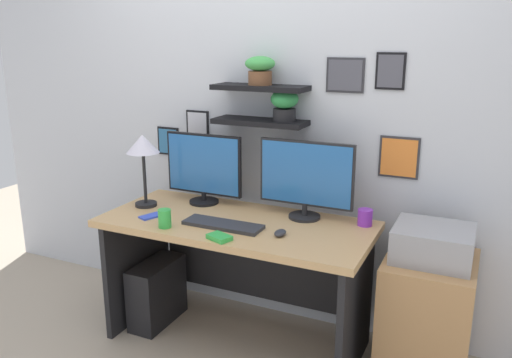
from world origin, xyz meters
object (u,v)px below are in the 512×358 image
object	(u,v)px
coffee_mug	(365,217)
pen_cup	(165,218)
monitor_right	(306,178)
printer	(433,244)
keyboard	(223,225)
desk_lamp	(143,149)
monitor_left	(204,168)
computer_mouse	(280,233)
scissors_tray	(219,237)
drawer_cabinet	(426,318)
cell_phone	(152,216)
computer_tower_left	(157,292)
desk	(240,253)

from	to	relation	value
coffee_mug	pen_cup	distance (m)	1.08
monitor_right	printer	size ratio (longest dim) A/B	1.43
keyboard	desk_lamp	bearing A→B (deg)	168.72
keyboard	desk_lamp	distance (m)	0.69
monitor_left	computer_mouse	bearing A→B (deg)	-26.67
desk_lamp	scissors_tray	distance (m)	0.80
printer	scissors_tray	bearing A→B (deg)	-157.00
monitor_right	drawer_cabinet	xyz separation A→B (m)	(0.71, -0.08, -0.65)
monitor_right	cell_phone	distance (m)	0.90
monitor_left	scissors_tray	distance (m)	0.66
monitor_right	drawer_cabinet	distance (m)	0.97
monitor_left	pen_cup	xyz separation A→B (m)	(0.03, -0.47, -0.17)
monitor_right	scissors_tray	xyz separation A→B (m)	(-0.28, -0.50, -0.22)
coffee_mug	keyboard	bearing A→B (deg)	-153.69
drawer_cabinet	pen_cup	bearing A→B (deg)	-163.83
desk_lamp	pen_cup	distance (m)	0.51
cell_phone	pen_cup	xyz separation A→B (m)	(0.17, -0.11, 0.05)
computer_mouse	desk_lamp	world-z (taller)	desk_lamp
cell_phone	scissors_tray	xyz separation A→B (m)	(0.52, -0.14, 0.01)
computer_mouse	printer	xyz separation A→B (m)	(0.73, 0.24, -0.02)
monitor_left	keyboard	world-z (taller)	monitor_left
computer_mouse	coffee_mug	bearing A→B (deg)	43.24
monitor_left	computer_tower_left	size ratio (longest dim) A/B	1.25
drawer_cabinet	coffee_mug	bearing A→B (deg)	165.28
monitor_left	desk_lamp	bearing A→B (deg)	-144.61
monitor_right	keyboard	distance (m)	0.53
computer_mouse	coffee_mug	world-z (taller)	coffee_mug
cell_phone	drawer_cabinet	size ratio (longest dim) A/B	0.21
desk	computer_tower_left	world-z (taller)	desk
monitor_right	computer_tower_left	distance (m)	1.20
scissors_tray	printer	xyz separation A→B (m)	(0.98, 0.42, -0.02)
printer	computer_tower_left	xyz separation A→B (m)	(-1.58, -0.15, -0.54)
desk	desk_lamp	bearing A→B (deg)	-176.18
printer	computer_tower_left	distance (m)	1.68
monitor_right	computer_tower_left	size ratio (longest dim) A/B	1.36
monitor_right	pen_cup	size ratio (longest dim) A/B	5.45
pen_cup	scissors_tray	world-z (taller)	pen_cup
keyboard	pen_cup	bearing A→B (deg)	-152.74
cell_phone	printer	xyz separation A→B (m)	(1.50, 0.28, -0.01)
monitor_left	cell_phone	xyz separation A→B (m)	(-0.14, -0.36, -0.22)
coffee_mug	desk	bearing A→B (deg)	-164.76
computer_tower_left	drawer_cabinet	bearing A→B (deg)	5.54
monitor_left	coffee_mug	world-z (taller)	monitor_left
coffee_mug	monitor_right	bearing A→B (deg)	-177.13
desk_lamp	printer	size ratio (longest dim) A/B	1.15
cell_phone	printer	world-z (taller)	printer
cell_phone	desk_lamp	bearing A→B (deg)	156.80
desk_lamp	coffee_mug	bearing A→B (deg)	9.84
cell_phone	monitor_left	bearing A→B (deg)	90.38
pen_cup	coffee_mug	bearing A→B (deg)	26.58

